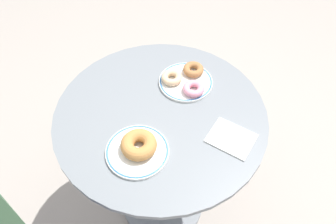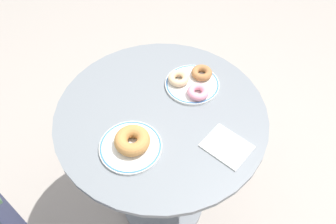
# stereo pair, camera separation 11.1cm
# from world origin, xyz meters

# --- Properties ---
(ground_plane) EXTENTS (7.00, 7.00, 0.02)m
(ground_plane) POSITION_xyz_m (0.00, 0.00, -0.01)
(ground_plane) COLOR #9E9389
(cafe_table) EXTENTS (0.73, 0.73, 0.72)m
(cafe_table) POSITION_xyz_m (0.00, 0.00, 0.49)
(cafe_table) COLOR slate
(cafe_table) RESTS_ON ground
(plate_left) EXTENTS (0.20, 0.20, 0.01)m
(plate_left) POSITION_xyz_m (-0.17, -0.03, 0.73)
(plate_left) COLOR white
(plate_left) RESTS_ON cafe_table
(plate_right) EXTENTS (0.20, 0.20, 0.01)m
(plate_right) POSITION_xyz_m (0.17, -0.00, 0.73)
(plate_right) COLOR white
(plate_right) RESTS_ON cafe_table
(donut_old_fashioned) EXTENTS (0.14, 0.14, 0.04)m
(donut_old_fashioned) POSITION_xyz_m (-0.16, -0.03, 0.75)
(donut_old_fashioned) COLOR #BC7F42
(donut_old_fashioned) RESTS_ON plate_left
(donut_cinnamon) EXTENTS (0.10, 0.10, 0.03)m
(donut_cinnamon) POSITION_xyz_m (0.22, -0.00, 0.75)
(donut_cinnamon) COLOR #A36B3D
(donut_cinnamon) RESTS_ON plate_right
(donut_glazed) EXTENTS (0.10, 0.10, 0.03)m
(donut_glazed) POSITION_xyz_m (0.14, 0.05, 0.75)
(donut_glazed) COLOR #E0B789
(donut_glazed) RESTS_ON plate_right
(donut_pink_frosted) EXTENTS (0.10, 0.10, 0.03)m
(donut_pink_frosted) POSITION_xyz_m (0.14, -0.05, 0.75)
(donut_pink_frosted) COLOR pink
(donut_pink_frosted) RESTS_ON plate_right
(paper_napkin) EXTENTS (0.11, 0.14, 0.01)m
(paper_napkin) POSITION_xyz_m (0.03, -0.25, 0.73)
(paper_napkin) COLOR white
(paper_napkin) RESTS_ON cafe_table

